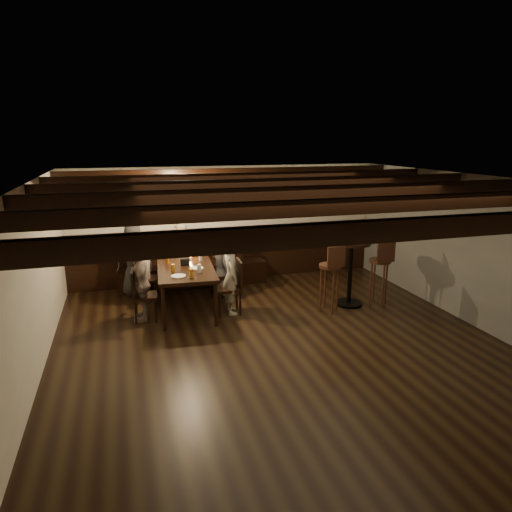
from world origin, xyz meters
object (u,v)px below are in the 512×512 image
object	(u,v)px
dining_table	(185,268)
person_left_far	(141,283)
chair_right_far	(230,297)
high_top_table	(351,263)
chair_left_near	(145,287)
person_right_near	(223,262)
bar_stool_right	(379,281)
person_left_near	(142,269)
chair_right_near	(222,282)
person_bench_left	(134,260)
person_right_far	(231,276)
person_bench_right	(228,258)
person_bench_centre	(181,256)
bar_stool_left	(329,287)
chair_left_far	(144,304)

from	to	relation	value
dining_table	person_left_far	xyz separation A→B (m)	(-0.78, -0.40, -0.08)
chair_right_far	high_top_table	world-z (taller)	high_top_table
chair_left_near	person_right_near	distance (m)	1.52
bar_stool_right	person_right_near	bearing A→B (deg)	154.31
chair_right_far	person_left_near	world-z (taller)	person_left_near
chair_right_near	person_left_near	distance (m)	1.51
chair_right_near	high_top_table	xyz separation A→B (m)	(2.11, -1.13, 0.51)
person_bench_left	person_right_far	size ratio (longest dim) A/B	1.06
person_left_far	person_left_near	bearing A→B (deg)	180.00
high_top_table	person_left_far	bearing A→B (deg)	174.69
person_bench_right	person_bench_centre	bearing A→B (deg)	-9.46
person_bench_left	person_left_far	size ratio (longest dim) A/B	1.09
chair_right_near	bar_stool_right	xyz separation A→B (m)	(2.61, -1.29, 0.18)
bar_stool_left	chair_right_far	bearing A→B (deg)	159.14
chair_left_near	person_right_far	world-z (taller)	person_right_far
chair_right_far	person_right_near	world-z (taller)	person_right_near
chair_right_near	person_right_near	world-z (taller)	person_right_near
person_right_near	dining_table	bearing A→B (deg)	120.96
person_bench_centre	person_left_near	xyz separation A→B (m)	(-0.79, -0.54, -0.06)
person_bench_centre	person_right_far	world-z (taller)	person_bench_centre
chair_left_near	high_top_table	bearing A→B (deg)	74.89
chair_left_far	bar_stool_left	xyz separation A→B (m)	(3.11, -0.54, 0.18)
chair_right_near	person_right_far	xyz separation A→B (m)	(-0.03, -0.90, 0.38)
person_bench_centre	person_left_far	distance (m)	1.68
chair_right_far	bar_stool_left	size ratio (longest dim) A/B	0.78
person_bench_left	person_bench_right	distance (m)	1.80
person_bench_centre	chair_left_far	bearing A→B (deg)	64.41
chair_left_near	person_bench_left	bearing A→B (deg)	-158.11
chair_left_near	chair_right_near	world-z (taller)	chair_left_near
chair_left_near	bar_stool_left	bearing A→B (deg)	68.76
high_top_table	person_right_far	bearing A→B (deg)	173.85
bar_stool_left	bar_stool_right	world-z (taller)	same
person_bench_left	person_right_near	world-z (taller)	person_bench_left
chair_left_far	person_right_near	bearing A→B (deg)	121.51
person_bench_right	person_left_near	distance (m)	1.71
chair_right_far	person_right_far	world-z (taller)	person_right_far
chair_right_far	person_right_near	size ratio (longest dim) A/B	0.69
person_bench_left	high_top_table	bearing A→B (deg)	159.42
person_bench_left	high_top_table	size ratio (longest dim) A/B	1.17
dining_table	person_right_far	size ratio (longest dim) A/B	1.65
chair_left_near	person_bench_centre	distance (m)	1.02
chair_right_far	person_bench_left	world-z (taller)	person_bench_left
person_bench_centre	person_bench_right	size ratio (longest dim) A/B	1.11
person_left_far	high_top_table	distance (m)	3.66
person_right_far	chair_left_near	bearing A→B (deg)	58.51
chair_left_near	person_right_far	xyz separation A→B (m)	(1.40, -1.00, 0.38)
person_right_near	person_bench_left	bearing A→B (deg)	74.74
chair_left_far	bar_stool_left	distance (m)	3.16
chair_right_near	person_bench_centre	size ratio (longest dim) A/B	0.65
person_bench_centre	person_bench_right	bearing A→B (deg)	170.54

